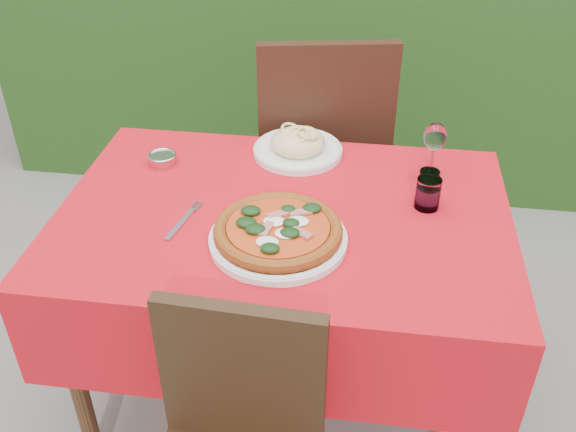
# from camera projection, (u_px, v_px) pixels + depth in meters

# --- Properties ---
(ground) EXTENTS (60.00, 60.00, 0.00)m
(ground) POSITION_uv_depth(u_px,v_px,m) (284.00, 390.00, 2.21)
(ground) COLOR slate
(ground) RESTS_ON ground
(dining_table) EXTENTS (1.26, 0.86, 0.75)m
(dining_table) POSITION_uv_depth(u_px,v_px,m) (284.00, 254.00, 1.87)
(dining_table) COLOR #472F17
(dining_table) RESTS_ON ground
(chair_far) EXTENTS (0.55, 0.55, 1.04)m
(chair_far) POSITION_uv_depth(u_px,v_px,m) (322.00, 148.00, 2.40)
(chair_far) COLOR black
(chair_far) RESTS_ON ground
(pizza_plate) EXTENTS (0.37, 0.37, 0.07)m
(pizza_plate) POSITION_uv_depth(u_px,v_px,m) (278.00, 233.00, 1.65)
(pizza_plate) COLOR white
(pizza_plate) RESTS_ON dining_table
(pasta_plate) EXTENTS (0.29, 0.29, 0.08)m
(pasta_plate) POSITION_uv_depth(u_px,v_px,m) (298.00, 146.00, 2.04)
(pasta_plate) COLOR silver
(pasta_plate) RESTS_ON dining_table
(water_glass) EXTENTS (0.07, 0.07, 0.09)m
(water_glass) POSITION_uv_depth(u_px,v_px,m) (428.00, 195.00, 1.78)
(water_glass) COLOR silver
(water_glass) RESTS_ON dining_table
(wine_glass) EXTENTS (0.07, 0.07, 0.17)m
(wine_glass) POSITION_uv_depth(u_px,v_px,m) (435.00, 139.00, 1.89)
(wine_glass) COLOR silver
(wine_glass) RESTS_ON dining_table
(fork) EXTENTS (0.07, 0.21, 0.01)m
(fork) POSITION_uv_depth(u_px,v_px,m) (180.00, 224.00, 1.73)
(fork) COLOR #B5B5BC
(fork) RESTS_ON dining_table
(steel_ramekin) EXTENTS (0.08, 0.08, 0.03)m
(steel_ramekin) POSITION_uv_depth(u_px,v_px,m) (162.00, 160.00, 2.00)
(steel_ramekin) COLOR silver
(steel_ramekin) RESTS_ON dining_table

